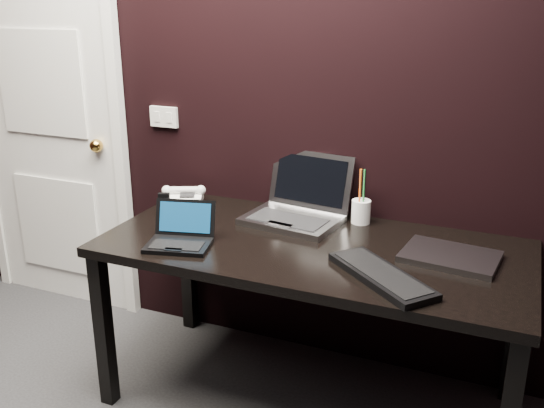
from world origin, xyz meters
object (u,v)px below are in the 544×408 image
at_px(desk, 312,262).
at_px(silver_laptop, 297,209).
at_px(netbook, 180,237).
at_px(closed_laptop, 450,256).
at_px(ext_keyboard, 381,275).
at_px(door, 48,121).
at_px(pen_cup, 361,211).
at_px(mobile_phone, 164,207).
at_px(desk_phone, 184,196).

xyz_separation_m(desk, silver_laptop, (-0.16, 0.24, 0.13)).
height_order(netbook, closed_laptop, netbook).
relative_size(ext_keyboard, closed_laptop, 1.19).
bearing_deg(netbook, door, 153.27).
bearing_deg(closed_laptop, pen_cup, 148.98).
bearing_deg(silver_laptop, mobile_phone, -162.23).
height_order(netbook, pen_cup, pen_cup).
relative_size(door, closed_laptop, 5.71).
distance_m(netbook, pen_cup, 0.80).
bearing_deg(door, mobile_phone, -19.26).
bearing_deg(desk_phone, mobile_phone, -89.66).
bearing_deg(pen_cup, desk, -110.29).
distance_m(desk, silver_laptop, 0.31).
bearing_deg(mobile_phone, silver_laptop, 17.77).
height_order(door, mobile_phone, door).
bearing_deg(desk, mobile_phone, 175.81).
relative_size(netbook, mobile_phone, 2.79).
relative_size(silver_laptop, pen_cup, 1.82).
distance_m(ext_keyboard, desk_phone, 1.14).
distance_m(ext_keyboard, mobile_phone, 1.09).
bearing_deg(mobile_phone, netbook, -47.51).
relative_size(netbook, ext_keyboard, 0.66).
bearing_deg(mobile_phone, desk, -4.19).
height_order(mobile_phone, pen_cup, pen_cup).
xyz_separation_m(netbook, desk_phone, (-0.24, 0.44, 0.01)).
bearing_deg(closed_laptop, silver_laptop, 165.69).
relative_size(closed_laptop, mobile_phone, 3.55).
bearing_deg(door, desk, -12.82).
bearing_deg(silver_laptop, pen_cup, 15.37).
bearing_deg(netbook, mobile_phone, 132.49).
bearing_deg(ext_keyboard, silver_laptop, 137.61).
height_order(ext_keyboard, mobile_phone, mobile_phone).
xyz_separation_m(silver_laptop, ext_keyboard, (0.48, -0.44, -0.04)).
relative_size(door, silver_laptop, 4.80).
height_order(ext_keyboard, pen_cup, pen_cup).
xyz_separation_m(ext_keyboard, pen_cup, (-0.21, 0.52, 0.04)).
bearing_deg(netbook, pen_cup, 40.89).
bearing_deg(netbook, desk_phone, 118.85).
bearing_deg(silver_laptop, ext_keyboard, -42.39).
bearing_deg(door, pen_cup, -2.08).
relative_size(netbook, silver_laptop, 0.66).
xyz_separation_m(door, ext_keyboard, (1.98, -0.58, -0.29)).
relative_size(netbook, closed_laptop, 0.79).
height_order(desk, silver_laptop, silver_laptop).
bearing_deg(door, closed_laptop, -8.20).
xyz_separation_m(netbook, mobile_phone, (-0.24, 0.26, 0.01)).
bearing_deg(desk, silver_laptop, 123.48).
height_order(desk_phone, mobile_phone, mobile_phone).
distance_m(door, pen_cup, 1.78).
bearing_deg(silver_laptop, closed_laptop, -14.31).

